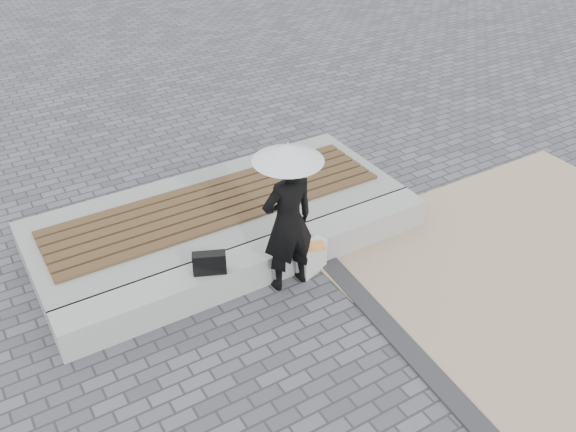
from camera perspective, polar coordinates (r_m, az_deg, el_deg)
The scene contains 11 objects.
ground at distance 6.93m, azimuth 4.03°, elevation -12.61°, with size 80.00×80.00×0.00m, color #535459.
terrazzo_zone at distance 8.54m, azimuth 24.10°, elevation -5.50°, with size 5.00×5.00×0.02m, color tan.
edging_band at distance 7.01m, azimuth 11.60°, elevation -12.53°, with size 0.25×5.20×0.04m, color #2F2F31.
seating_ledge at distance 7.80m, azimuth -2.60°, elevation -4.28°, with size 5.00×0.45×0.40m, color #A09F9B.
timber_platform at distance 8.68m, azimuth -6.44°, elevation -0.06°, with size 5.00×2.00×0.40m, color gray.
timber_decking at distance 8.56m, azimuth -6.53°, elevation 1.16°, with size 4.60×1.20×0.04m, color brown, non-canonical shape.
woman at distance 7.25m, azimuth -0.00°, elevation -0.56°, with size 0.67×0.44×1.83m, color black.
parasol at distance 6.78m, azimuth -0.00°, elevation 5.77°, with size 0.80×0.80×1.02m.
handbag at distance 7.31m, azimuth -7.15°, elevation -4.26°, with size 0.39×0.14×0.27m, color black.
canvas_tote at distance 7.86m, azimuth 2.17°, elevation -3.81°, with size 0.40×0.17×0.43m, color silver.
magazine at distance 7.70m, azimuth 2.41°, elevation -2.73°, with size 0.27×0.20×0.01m, color #D53D4F.
Camera 1 is at (-2.87, -3.82, 5.03)m, focal length 39.15 mm.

